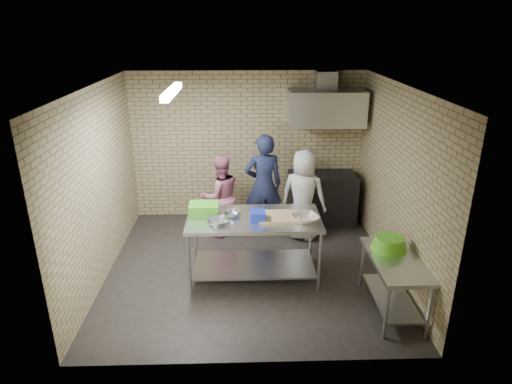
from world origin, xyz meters
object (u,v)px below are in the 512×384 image
side_counter (393,284)px  blue_tub (258,216)px  green_crate (204,209)px  stove (321,198)px  woman_white (303,195)px  woman_pink (221,196)px  bottle_green (349,111)px  man_navy (263,185)px  green_basin (389,243)px  prep_table (254,247)px

side_counter → blue_tub: (-1.69, 0.78, 0.63)m
blue_tub → green_crate: bearing=163.7°
stove → woman_white: bearing=-123.1°
side_counter → woman_pink: size_ratio=0.84×
bottle_green → woman_pink: 2.72m
man_navy → woman_white: bearing=154.8°
blue_tub → green_basin: bearing=-17.5°
side_counter → bottle_green: 3.41m
prep_table → man_navy: man_navy is taller
woman_pink → bottle_green: bearing=176.3°
green_crate → bottle_green: size_ratio=2.77×
woman_pink → woman_white: woman_white is taller
prep_table → stove: (1.29, 1.87, -0.02)m
green_basin → woman_pink: (-2.25, 1.98, -0.12)m
bottle_green → side_counter: bearing=-90.0°
green_crate → woman_white: (1.56, 1.09, -0.24)m
man_navy → woman_pink: (-0.73, -0.06, -0.17)m
side_counter → woman_white: woman_white is taller
stove → side_counter: bearing=-80.7°
side_counter → bottle_green: (0.00, 2.99, 1.64)m
blue_tub → prep_table: bearing=116.6°
prep_table → woman_white: woman_white is taller
stove → man_navy: man_navy is taller
green_basin → woman_white: size_ratio=0.29×
woman_white → side_counter: bearing=137.0°
side_counter → woman_white: (-0.88, 2.08, 0.41)m
blue_tub → man_navy: size_ratio=0.12×
prep_table → woman_pink: size_ratio=1.30×
bottle_green → green_crate: bearing=-140.8°
blue_tub → man_navy: (0.15, 1.51, -0.11)m
green_crate → woman_white: 1.91m
green_crate → blue_tub: size_ratio=2.00×
side_counter → woman_pink: bearing=135.6°
side_counter → green_crate: size_ratio=2.89×
prep_table → stove: size_ratio=1.56×
man_navy → woman_pink: bearing=-3.5°
side_counter → stove: (-0.45, 2.75, 0.08)m
stove → woman_pink: woman_pink is taller
stove → green_basin: (0.43, -2.50, 0.38)m
bottle_green → woman_white: (-0.88, -0.91, -1.23)m
green_crate → green_basin: green_crate is taller
prep_table → bottle_green: 3.15m
prep_table → bottle_green: bottle_green is taller
green_crate → man_navy: size_ratio=0.23×
green_basin → bottle_green: (0.02, 2.74, 1.18)m
blue_tub → green_basin: (1.67, -0.53, -0.17)m
side_counter → blue_tub: size_ratio=5.79×
bottle_green → prep_table: bearing=-129.5°
man_navy → woman_pink: man_navy is taller
stove → green_crate: size_ratio=2.89×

